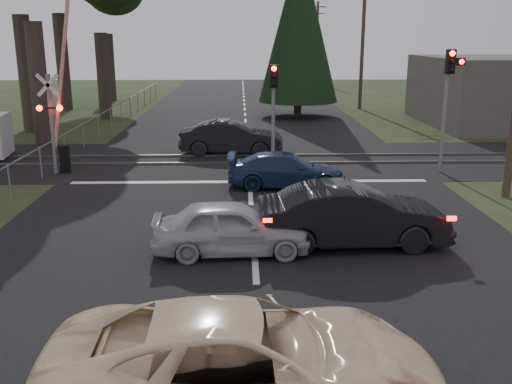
{
  "coord_description": "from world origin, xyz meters",
  "views": [
    {
      "loc": [
        -0.32,
        -12.05,
        5.14
      ],
      "look_at": [
        0.07,
        2.02,
        1.3
      ],
      "focal_mm": 40.0,
      "sensor_mm": 36.0,
      "label": 1
    }
  ],
  "objects_px": {
    "blue_sedan": "(286,170)",
    "utility_pole_far": "(317,41)",
    "traffic_signal_right": "(449,87)",
    "cream_coupe": "(245,363)",
    "silver_car": "(232,228)",
    "traffic_signal_center": "(274,98)",
    "dark_hatchback": "(352,216)",
    "utility_pole_mid": "(363,43)",
    "dark_car_far": "(232,138)",
    "crossing_signal": "(58,121)"
  },
  "relations": [
    {
      "from": "blue_sedan",
      "to": "dark_car_far",
      "type": "bearing_deg",
      "value": 21.22
    },
    {
      "from": "utility_pole_far",
      "to": "silver_car",
      "type": "height_order",
      "value": "utility_pole_far"
    },
    {
      "from": "traffic_signal_right",
      "to": "utility_pole_mid",
      "type": "xyz_separation_m",
      "value": [
        0.95,
        20.53,
        1.41
      ]
    },
    {
      "from": "crossing_signal",
      "to": "utility_pole_far",
      "type": "height_order",
      "value": "utility_pole_far"
    },
    {
      "from": "traffic_signal_right",
      "to": "blue_sedan",
      "type": "xyz_separation_m",
      "value": [
        -6.26,
        -2.0,
        -2.71
      ]
    },
    {
      "from": "crossing_signal",
      "to": "blue_sedan",
      "type": "xyz_separation_m",
      "value": [
        8.57,
        -2.31,
        -1.46
      ]
    },
    {
      "from": "silver_car",
      "to": "blue_sedan",
      "type": "xyz_separation_m",
      "value": [
        1.84,
        6.38,
        -0.06
      ]
    },
    {
      "from": "traffic_signal_center",
      "to": "dark_car_far",
      "type": "bearing_deg",
      "value": 122.85
    },
    {
      "from": "crossing_signal",
      "to": "blue_sedan",
      "type": "height_order",
      "value": "crossing_signal"
    },
    {
      "from": "crossing_signal",
      "to": "dark_car_far",
      "type": "relative_size",
      "value": 1.52
    },
    {
      "from": "traffic_signal_right",
      "to": "silver_car",
      "type": "xyz_separation_m",
      "value": [
        -8.1,
        -8.38,
        -2.66
      ]
    },
    {
      "from": "cream_coupe",
      "to": "crossing_signal",
      "type": "bearing_deg",
      "value": 23.93
    },
    {
      "from": "dark_hatchback",
      "to": "dark_car_far",
      "type": "relative_size",
      "value": 1.04
    },
    {
      "from": "crossing_signal",
      "to": "cream_coupe",
      "type": "distance_m",
      "value": 16.45
    },
    {
      "from": "cream_coupe",
      "to": "silver_car",
      "type": "bearing_deg",
      "value": 1.18
    },
    {
      "from": "crossing_signal",
      "to": "utility_pole_far",
      "type": "distance_m",
      "value": 47.96
    },
    {
      "from": "crossing_signal",
      "to": "traffic_signal_center",
      "type": "xyz_separation_m",
      "value": [
        8.27,
        0.89,
        0.75
      ]
    },
    {
      "from": "utility_pole_far",
      "to": "blue_sedan",
      "type": "relative_size",
      "value": 2.17
    },
    {
      "from": "dark_car_far",
      "to": "blue_sedan",
      "type": "bearing_deg",
      "value": -156.25
    },
    {
      "from": "dark_car_far",
      "to": "crossing_signal",
      "type": "bearing_deg",
      "value": 123.21
    },
    {
      "from": "traffic_signal_right",
      "to": "utility_pole_far",
      "type": "distance_m",
      "value": 45.56
    },
    {
      "from": "cream_coupe",
      "to": "utility_pole_far",
      "type": "bearing_deg",
      "value": -9.63
    },
    {
      "from": "blue_sedan",
      "to": "utility_pole_far",
      "type": "bearing_deg",
      "value": -6.28
    },
    {
      "from": "utility_pole_mid",
      "to": "dark_hatchback",
      "type": "relative_size",
      "value": 1.89
    },
    {
      "from": "dark_hatchback",
      "to": "traffic_signal_center",
      "type": "bearing_deg",
      "value": 6.81
    },
    {
      "from": "crossing_signal",
      "to": "dark_hatchback",
      "type": "xyz_separation_m",
      "value": [
        9.76,
        -8.23,
        -1.27
      ]
    },
    {
      "from": "dark_hatchback",
      "to": "blue_sedan",
      "type": "height_order",
      "value": "dark_hatchback"
    },
    {
      "from": "crossing_signal",
      "to": "utility_pole_far",
      "type": "bearing_deg",
      "value": 70.77
    },
    {
      "from": "cream_coupe",
      "to": "silver_car",
      "type": "height_order",
      "value": "cream_coupe"
    },
    {
      "from": "cream_coupe",
      "to": "blue_sedan",
      "type": "bearing_deg",
      "value": -8.48
    },
    {
      "from": "silver_car",
      "to": "dark_car_far",
      "type": "distance_m",
      "value": 12.23
    },
    {
      "from": "silver_car",
      "to": "traffic_signal_center",
      "type": "bearing_deg",
      "value": -11.23
    },
    {
      "from": "traffic_signal_right",
      "to": "silver_car",
      "type": "height_order",
      "value": "traffic_signal_right"
    },
    {
      "from": "utility_pole_far",
      "to": "silver_car",
      "type": "xyz_separation_m",
      "value": [
        -9.05,
        -53.9,
        -4.07
      ]
    },
    {
      "from": "dark_hatchback",
      "to": "silver_car",
      "type": "height_order",
      "value": "dark_hatchback"
    },
    {
      "from": "blue_sedan",
      "to": "traffic_signal_right",
      "type": "bearing_deg",
      "value": -69.92
    },
    {
      "from": "utility_pole_mid",
      "to": "dark_hatchback",
      "type": "distance_m",
      "value": 29.34
    },
    {
      "from": "traffic_signal_right",
      "to": "cream_coupe",
      "type": "bearing_deg",
      "value": -118.34
    },
    {
      "from": "silver_car",
      "to": "blue_sedan",
      "type": "height_order",
      "value": "silver_car"
    },
    {
      "from": "utility_pole_far",
      "to": "dark_car_far",
      "type": "distance_m",
      "value": 42.86
    },
    {
      "from": "silver_car",
      "to": "dark_car_far",
      "type": "relative_size",
      "value": 0.84
    },
    {
      "from": "traffic_signal_center",
      "to": "utility_pole_mid",
      "type": "bearing_deg",
      "value": 68.79
    },
    {
      "from": "utility_pole_mid",
      "to": "utility_pole_far",
      "type": "bearing_deg",
      "value": 90.0
    },
    {
      "from": "silver_car",
      "to": "dark_hatchback",
      "type": "bearing_deg",
      "value": -83.45
    },
    {
      "from": "utility_pole_mid",
      "to": "silver_car",
      "type": "relative_size",
      "value": 2.33
    },
    {
      "from": "crossing_signal",
      "to": "utility_pole_mid",
      "type": "height_order",
      "value": "utility_pole_mid"
    },
    {
      "from": "traffic_signal_right",
      "to": "silver_car",
      "type": "relative_size",
      "value": 1.22
    },
    {
      "from": "crossing_signal",
      "to": "traffic_signal_center",
      "type": "height_order",
      "value": "crossing_signal"
    },
    {
      "from": "crossing_signal",
      "to": "utility_pole_mid",
      "type": "distance_m",
      "value": 25.78
    },
    {
      "from": "traffic_signal_right",
      "to": "cream_coupe",
      "type": "relative_size",
      "value": 0.85
    }
  ]
}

